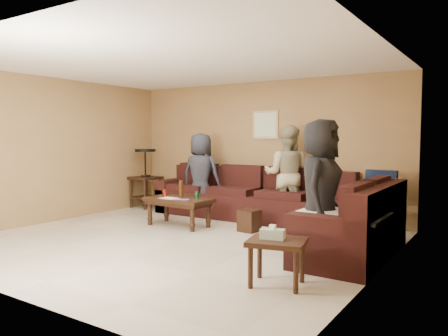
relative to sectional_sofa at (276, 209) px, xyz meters
The scene contains 10 objects.
room 2.18m from the sectional_sofa, 118.22° to the right, with size 5.60×5.50×2.50m.
sectional_sofa is the anchor object (origin of this frame).
coffee_table 1.61m from the sectional_sofa, 155.40° to the right, with size 1.14×0.60×0.75m.
end_table_left 3.31m from the sectional_sofa, behind, with size 0.57×0.57×1.22m.
side_table_right 2.67m from the sectional_sofa, 63.65° to the right, with size 0.65×0.57×0.61m.
waste_bin 0.50m from the sectional_sofa, 125.95° to the right, with size 0.28×0.28×0.34m, color black.
wall_art 1.82m from the sectional_sofa, 126.63° to the left, with size 0.52×0.04×0.52m.
person_left 1.82m from the sectional_sofa, 169.09° to the left, with size 0.76×0.49×1.55m, color #272B37.
person_middle 0.75m from the sectional_sofa, 98.09° to the left, with size 0.81×0.63×1.67m, color tan.
person_right 1.77m from the sectional_sofa, 45.64° to the right, with size 0.83×0.54×1.69m, color black.
Camera 1 is at (3.89, -4.72, 1.47)m, focal length 35.00 mm.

